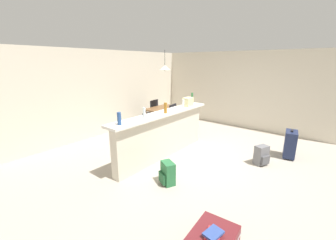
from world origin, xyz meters
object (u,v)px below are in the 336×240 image
pendant_lamp (165,68)px  book_stack (213,234)px  dining_chair_far_side (152,112)px  backpack_green (168,173)px  bottle_white (183,104)px  bottle_clear (144,113)px  dining_chair_near_partition (176,118)px  bottle_green (192,98)px  grocery_bag (188,102)px  suitcase_upright_navy (290,144)px  bottle_amber (165,108)px  backpack_grey (261,156)px  bottle_blue (119,119)px  dining_table (164,111)px

pendant_lamp → book_stack: size_ratio=2.42×
dining_chair_far_side → backpack_green: 3.64m
bottle_white → dining_chair_far_side: bearing=63.9°
bottle_clear → bottle_white: bottle_white is taller
pendant_lamp → dining_chair_near_partition: bearing=-108.4°
bottle_green → dining_chair_far_side: bottle_green is taller
grocery_bag → suitcase_upright_navy: bearing=-68.8°
bottle_green → dining_chair_near_partition: (0.13, 0.64, -0.69)m
bottle_white → backpack_green: (-1.50, -0.72, -0.97)m
bottle_amber → bottle_green: 1.34m
bottle_green → bottle_white: bearing=-165.4°
bottle_green → dining_chair_far_side: 1.94m
bottle_clear → bottle_amber: 0.58m
bottle_clear → dining_chair_far_side: bearing=40.4°
bottle_green → grocery_bag: 0.40m
suitcase_upright_navy → backpack_grey: bearing=153.2°
bottle_clear → suitcase_upright_navy: size_ratio=0.32×
bottle_blue → suitcase_upright_navy: size_ratio=0.34×
bottle_amber → dining_chair_near_partition: 1.80m
bottle_white → bottle_green: bearing=14.6°
pendant_lamp → backpack_grey: (-0.61, -3.21, -1.78)m
bottle_clear → dining_table: bearing=30.8°
bottle_amber → suitcase_upright_navy: size_ratio=0.35×
dining_chair_far_side → suitcase_upright_navy: 4.17m
bottle_green → backpack_grey: 2.25m
dining_chair_near_partition → book_stack: size_ratio=3.59×
grocery_bag → book_stack: size_ratio=1.00×
bottle_amber → backpack_green: size_ratio=0.56×
bottle_amber → dining_chair_far_side: (1.63, 1.95, -0.66)m
dining_table → pendant_lamp: (0.09, 0.04, 1.34)m
bottle_blue → bottle_amber: size_ratio=0.98×
bottle_amber → pendant_lamp: size_ratio=0.37×
bottle_clear → backpack_grey: bearing=-49.4°
backpack_green → book_stack: (-0.80, -1.32, 0.05)m
dining_table → pendant_lamp: pendant_lamp is taller
dining_chair_far_side → backpack_green: (-2.45, -2.68, -0.31)m
bottle_white → dining_table: size_ratio=0.20×
bottle_clear → suitcase_upright_navy: bearing=-43.6°
bottle_white → backpack_grey: bearing=-78.5°
grocery_bag → backpack_grey: (0.10, -1.87, -0.97)m
backpack_grey → dining_chair_far_side: bearing=81.2°
backpack_green → bottle_green: bearing=22.6°
grocery_bag → book_stack: 3.44m
backpack_green → pendant_lamp: bearing=40.6°
bottle_white → pendant_lamp: (0.98, 1.39, 0.82)m
backpack_grey → bottle_green: bearing=81.9°
bottle_white → backpack_green: size_ratio=0.52×
grocery_bag → dining_table: size_ratio=0.24×
dining_table → dining_chair_near_partition: bearing=-101.1°
grocery_bag → backpack_grey: grocery_bag is taller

